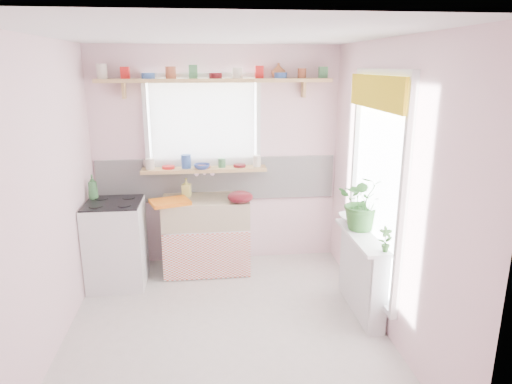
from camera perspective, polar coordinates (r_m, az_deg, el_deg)
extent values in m
plane|color=silver|center=(4.26, -3.77, -16.85)|extent=(3.20, 3.20, 0.00)
plane|color=white|center=(3.60, -4.51, 19.05)|extent=(3.20, 3.20, 0.00)
plane|color=silver|center=(5.29, -4.89, 4.32)|extent=(2.80, 0.00, 2.80)
plane|color=silver|center=(2.25, -2.23, -11.74)|extent=(2.80, 0.00, 2.80)
plane|color=silver|center=(3.94, -24.90, -1.05)|extent=(0.00, 3.20, 3.20)
plane|color=silver|center=(4.04, 16.14, 0.19)|extent=(0.00, 3.20, 3.20)
cube|color=white|center=(5.33, -4.82, 1.65)|extent=(2.74, 0.03, 0.50)
cube|color=pink|center=(5.38, -4.77, -0.42)|extent=(2.74, 0.02, 0.12)
cube|color=white|center=(5.22, -6.65, 8.56)|extent=(1.20, 0.01, 1.00)
cube|color=white|center=(5.16, -6.65, 8.48)|extent=(1.15, 0.02, 0.95)
cube|color=white|center=(4.22, 15.06, 0.91)|extent=(0.01, 1.10, 1.90)
cube|color=gold|center=(4.06, 14.73, 11.99)|extent=(0.03, 1.20, 0.28)
cube|color=white|center=(5.28, -6.18, -6.80)|extent=(0.85, 0.55, 0.55)
cube|color=#E55D43|center=(5.03, -6.14, -8.01)|extent=(0.95, 0.02, 0.53)
cube|color=beige|center=(5.14, -6.32, -2.41)|extent=(0.95, 0.55, 0.30)
cylinder|color=silver|center=(5.27, -6.47, 2.56)|extent=(0.03, 0.22, 0.03)
cube|color=white|center=(5.08, -17.05, -6.25)|extent=(0.58, 0.58, 0.90)
cube|color=black|center=(4.93, -17.46, -1.33)|extent=(0.56, 0.56, 0.02)
cylinder|color=black|center=(4.83, -19.41, -1.68)|extent=(0.14, 0.14, 0.01)
cylinder|color=black|center=(4.77, -16.13, -1.60)|extent=(0.14, 0.14, 0.01)
cylinder|color=black|center=(5.09, -18.74, -0.75)|extent=(0.14, 0.14, 0.01)
cylinder|color=black|center=(5.04, -15.63, -0.66)|extent=(0.14, 0.14, 0.01)
cube|color=white|center=(4.48, 13.12, -10.01)|extent=(0.15, 0.90, 0.75)
cube|color=white|center=(4.32, 13.05, -5.43)|extent=(0.22, 0.95, 0.03)
cube|color=#D9B26F|center=(5.20, -6.47, 2.82)|extent=(1.40, 0.22, 0.04)
cube|color=#D9B26F|center=(5.06, -5.07, 13.73)|extent=(2.52, 0.24, 0.04)
cylinder|color=silver|center=(5.17, -18.70, 13.92)|extent=(0.11, 0.11, 0.12)
cylinder|color=red|center=(5.12, -16.04, 14.12)|extent=(0.11, 0.11, 0.12)
cylinder|color=#3359A5|center=(5.09, -13.32, 13.96)|extent=(0.11, 0.11, 0.06)
cylinder|color=#A55133|center=(5.07, -10.61, 14.44)|extent=(0.11, 0.11, 0.12)
cylinder|color=#3F7F4C|center=(5.06, -7.86, 14.55)|extent=(0.11, 0.11, 0.12)
cylinder|color=#590F14|center=(5.06, -5.09, 14.29)|extent=(0.11, 0.11, 0.06)
cylinder|color=silver|center=(5.07, -2.34, 14.68)|extent=(0.11, 0.11, 0.12)
cylinder|color=red|center=(5.10, 0.39, 14.70)|extent=(0.11, 0.11, 0.12)
cylinder|color=#3359A5|center=(5.13, 3.09, 14.35)|extent=(0.11, 0.11, 0.06)
cylinder|color=#A55133|center=(5.18, 5.76, 14.63)|extent=(0.11, 0.11, 0.12)
cylinder|color=#3F7F4C|center=(5.23, 8.38, 14.56)|extent=(0.11, 0.11, 0.12)
cylinder|color=silver|center=(5.22, -13.34, 3.45)|extent=(0.11, 0.11, 0.12)
cylinder|color=red|center=(5.20, -11.07, 3.53)|extent=(0.11, 0.11, 0.12)
cylinder|color=#3359A5|center=(5.19, -8.78, 3.29)|extent=(0.11, 0.11, 0.06)
cylinder|color=#A55133|center=(5.18, -6.50, 3.68)|extent=(0.11, 0.11, 0.12)
cylinder|color=#3F7F4C|center=(5.18, -4.21, 3.75)|extent=(0.11, 0.11, 0.12)
cylinder|color=#590F14|center=(5.20, -1.93, 3.49)|extent=(0.11, 0.11, 0.06)
cylinder|color=silver|center=(5.22, 0.34, 3.87)|extent=(0.11, 0.11, 0.12)
cube|color=orange|center=(4.95, -10.70, -1.24)|extent=(0.47, 0.41, 0.04)
ellipsoid|color=#5C0F17|center=(4.90, -1.98, -0.63)|extent=(0.36, 0.36, 0.12)
imported|color=#316629|center=(4.38, 13.37, -1.18)|extent=(0.59, 0.55, 0.54)
imported|color=silver|center=(4.60, 12.53, -3.36)|extent=(0.36, 0.36, 0.08)
imported|color=#2F5B24|center=(3.95, 15.89, -5.72)|extent=(0.12, 0.08, 0.22)
imported|color=#D7D15F|center=(5.18, -8.70, 0.58)|extent=(0.11, 0.11, 0.21)
imported|color=beige|center=(5.28, -13.26, 3.47)|extent=(0.14, 0.14, 0.10)
imported|color=#344EAB|center=(5.13, -6.78, 3.19)|extent=(0.23, 0.23, 0.06)
imported|color=#AE6135|center=(5.19, 2.83, 14.92)|extent=(0.20, 0.20, 0.16)
imported|color=#3B763F|center=(5.08, -19.74, 0.58)|extent=(0.12, 0.12, 0.26)
sphere|color=orange|center=(4.58, 12.57, -2.63)|extent=(0.08, 0.08, 0.08)
sphere|color=orange|center=(4.62, 13.16, -2.48)|extent=(0.08, 0.08, 0.08)
sphere|color=orange|center=(4.58, 11.90, -2.58)|extent=(0.08, 0.08, 0.08)
cylinder|color=yellow|center=(4.54, 13.02, -2.69)|extent=(0.18, 0.04, 0.10)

